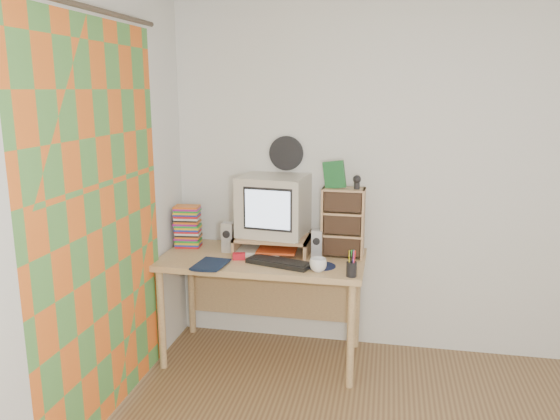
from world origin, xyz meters
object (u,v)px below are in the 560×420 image
at_px(dvd_stack, 188,230).
at_px(mug, 318,265).
at_px(desk, 265,272).
at_px(cd_rack, 343,223).
at_px(diary, 197,262).
at_px(keyboard, 279,263).
at_px(crt_monitor, 273,206).

bearing_deg(dvd_stack, mug, -26.31).
bearing_deg(desk, dvd_stack, 172.61).
xyz_separation_m(cd_rack, diary, (-0.92, -0.38, -0.22)).
distance_m(keyboard, mug, 0.28).
bearing_deg(desk, diary, -139.70).
relative_size(crt_monitor, diary, 1.90).
xyz_separation_m(desk, diary, (-0.38, -0.32, 0.16)).
relative_size(keyboard, diary, 1.86).
bearing_deg(diary, desk, 45.35).
relative_size(keyboard, dvd_stack, 1.73).
bearing_deg(desk, keyboard, -55.14).
bearing_deg(cd_rack, mug, -107.62).
height_order(keyboard, dvd_stack, dvd_stack).
distance_m(desk, crt_monitor, 0.47).
bearing_deg(dvd_stack, keyboard, -27.45).
relative_size(crt_monitor, keyboard, 1.02).
bearing_deg(dvd_stack, cd_rack, -6.99).
height_order(desk, diary, diary).
xyz_separation_m(cd_rack, mug, (-0.12, -0.35, -0.20)).
distance_m(desk, diary, 0.52).
bearing_deg(keyboard, crt_monitor, 125.82).
xyz_separation_m(dvd_stack, cd_rack, (1.13, -0.02, 0.11)).
bearing_deg(cd_rack, keyboard, -143.69).
xyz_separation_m(crt_monitor, diary, (-0.42, -0.41, -0.31)).
distance_m(mug, diary, 0.80).
bearing_deg(keyboard, mug, -0.33).
distance_m(crt_monitor, keyboard, 0.45).
height_order(crt_monitor, cd_rack, crt_monitor).
height_order(cd_rack, diary, cd_rack).
bearing_deg(crt_monitor, cd_rack, 4.09).
bearing_deg(cd_rack, desk, -172.02).
height_order(keyboard, diary, diary).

